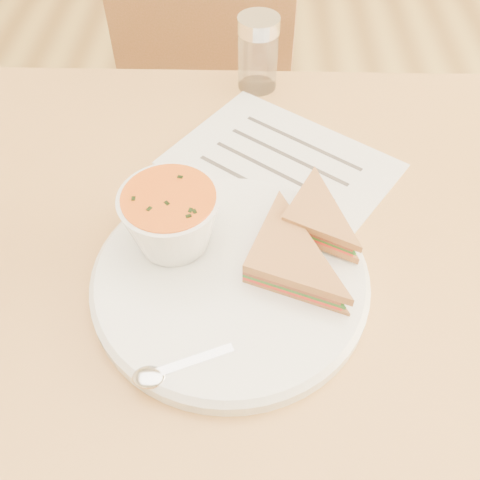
# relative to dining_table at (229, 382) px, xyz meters

# --- Properties ---
(floor) EXTENTS (5.00, 6.00, 0.01)m
(floor) POSITION_rel_dining_table_xyz_m (0.00, 0.00, -0.38)
(floor) COLOR olive
(floor) RESTS_ON ground
(dining_table) EXTENTS (1.00, 0.70, 0.75)m
(dining_table) POSITION_rel_dining_table_xyz_m (0.00, 0.00, 0.00)
(dining_table) COLOR olive
(dining_table) RESTS_ON floor
(chair_far) EXTENTS (0.45, 0.45, 0.89)m
(chair_far) POSITION_rel_dining_table_xyz_m (-0.11, 0.48, 0.07)
(chair_far) COLOR brown
(chair_far) RESTS_ON floor
(plate) EXTENTS (0.34, 0.34, 0.02)m
(plate) POSITION_rel_dining_table_xyz_m (0.01, -0.06, 0.38)
(plate) COLOR white
(plate) RESTS_ON dining_table
(soup_bowl) EXTENTS (0.11, 0.11, 0.07)m
(soup_bowl) POSITION_rel_dining_table_xyz_m (-0.05, -0.02, 0.43)
(soup_bowl) COLOR white
(soup_bowl) RESTS_ON plate
(sandwich_half_a) EXTENTS (0.15, 0.15, 0.03)m
(sandwich_half_a) POSITION_rel_dining_table_xyz_m (0.02, -0.07, 0.41)
(sandwich_half_a) COLOR #BA7241
(sandwich_half_a) RESTS_ON plate
(sandwich_half_b) EXTENTS (0.12, 0.12, 0.03)m
(sandwich_half_b) POSITION_rel_dining_table_xyz_m (0.06, -0.01, 0.42)
(sandwich_half_b) COLOR #BA7241
(sandwich_half_b) RESTS_ON plate
(spoon) EXTENTS (0.16, 0.09, 0.01)m
(spoon) POSITION_rel_dining_table_xyz_m (-0.02, -0.16, 0.40)
(spoon) COLOR silver
(spoon) RESTS_ON plate
(paper_menu) EXTENTS (0.34, 0.32, 0.00)m
(paper_menu) POSITION_rel_dining_table_xyz_m (0.07, 0.13, 0.38)
(paper_menu) COLOR white
(paper_menu) RESTS_ON dining_table
(condiment_shaker) EXTENTS (0.06, 0.06, 0.11)m
(condiment_shaker) POSITION_rel_dining_table_xyz_m (0.04, 0.31, 0.43)
(condiment_shaker) COLOR silver
(condiment_shaker) RESTS_ON dining_table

